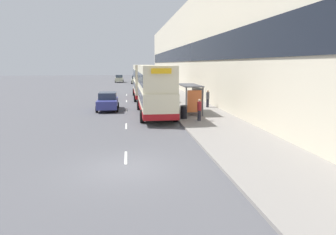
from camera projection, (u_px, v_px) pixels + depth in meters
name	position (u px, v px, depth m)	size (l,w,h in m)	color
ground_plane	(126.00, 168.00, 12.83)	(220.00, 220.00, 0.00)	#515156
pavement	(165.00, 90.00, 51.23)	(5.00, 93.00, 0.14)	gray
terrace_facade	(188.00, 50.00, 50.59)	(3.10, 93.00, 13.39)	beige
lane_mark_0	(126.00, 158.00, 14.31)	(0.12, 2.00, 0.01)	silver
lane_mark_1	(126.00, 126.00, 21.57)	(0.12, 2.00, 0.01)	silver
lane_mark_2	(126.00, 110.00, 28.83)	(0.12, 2.00, 0.01)	silver
lane_mark_3	(127.00, 101.00, 36.09)	(0.12, 2.00, 0.01)	silver
lane_mark_4	(127.00, 95.00, 43.35)	(0.12, 2.00, 0.01)	silver
bus_shelter	(192.00, 94.00, 26.15)	(1.60, 4.20, 2.48)	#4C4C51
double_decker_bus_near	(155.00, 89.00, 25.72)	(2.85, 10.37, 4.30)	beige
double_decker_bus_ahead	(144.00, 81.00, 38.64)	(2.85, 11.31, 4.30)	beige
car_0	(119.00, 79.00, 73.07)	(2.05, 3.82, 1.79)	#B7B799
car_1	(136.00, 78.00, 77.66)	(1.94, 3.85, 1.72)	black
car_2	(108.00, 101.00, 28.94)	(2.06, 4.30, 1.71)	navy
car_3	(136.00, 80.00, 68.11)	(2.07, 3.89, 1.77)	#B7B799
pedestrian_at_shelter	(199.00, 110.00, 22.84)	(0.33, 0.33, 1.66)	#23232D
pedestrian_1	(208.00, 99.00, 29.89)	(0.34, 0.34, 1.72)	#23232D
litter_bin	(184.00, 112.00, 23.75)	(0.55, 0.55, 1.05)	black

